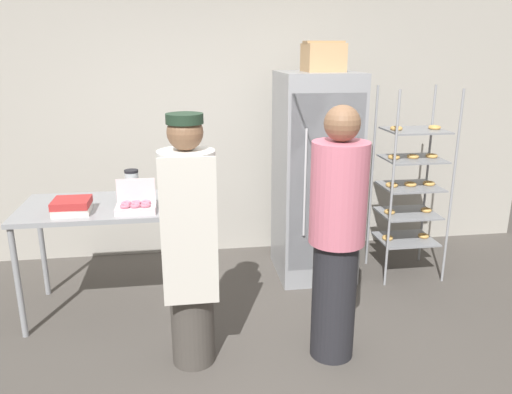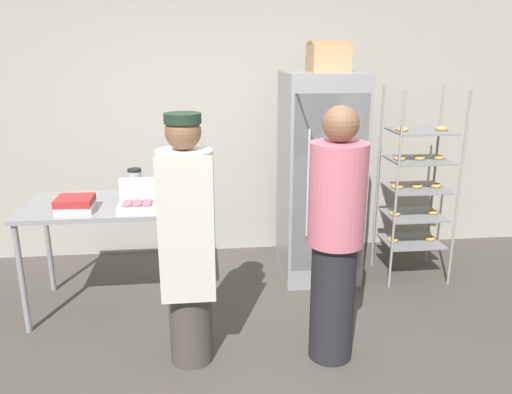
% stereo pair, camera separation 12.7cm
% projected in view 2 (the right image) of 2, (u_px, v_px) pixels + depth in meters
% --- Properties ---
extents(ground_plane, '(14.00, 14.00, 0.00)m').
position_uv_depth(ground_plane, '(265.00, 383.00, 3.19)').
color(ground_plane, '#4C4742').
extents(back_wall, '(6.40, 0.12, 3.10)m').
position_uv_depth(back_wall, '(237.00, 101.00, 4.97)').
color(back_wall, '#ADA89E').
rests_on(back_wall, ground_plane).
extents(refrigerator, '(0.68, 0.75, 1.87)m').
position_uv_depth(refrigerator, '(320.00, 178.00, 4.51)').
color(refrigerator, gray).
rests_on(refrigerator, ground_plane).
extents(baking_rack, '(0.58, 0.49, 1.74)m').
position_uv_depth(baking_rack, '(416.00, 187.00, 4.49)').
color(baking_rack, '#93969B').
rests_on(baking_rack, ground_plane).
extents(prep_counter, '(1.21, 0.76, 0.90)m').
position_uv_depth(prep_counter, '(105.00, 214.00, 3.93)').
color(prep_counter, gray).
rests_on(prep_counter, ground_plane).
extents(donut_box, '(0.29, 0.19, 0.23)m').
position_uv_depth(donut_box, '(138.00, 205.00, 3.71)').
color(donut_box, silver).
rests_on(donut_box, prep_counter).
extents(blender_pitcher, '(0.14, 0.14, 0.26)m').
position_uv_depth(blender_pitcher, '(135.00, 187.00, 3.93)').
color(blender_pitcher, black).
rests_on(blender_pitcher, prep_counter).
extents(binder_stack, '(0.27, 0.26, 0.10)m').
position_uv_depth(binder_stack, '(75.00, 204.00, 3.70)').
color(binder_stack, silver).
rests_on(binder_stack, prep_counter).
extents(cardboard_storage_box, '(0.33, 0.35, 0.25)m').
position_uv_depth(cardboard_storage_box, '(328.00, 57.00, 4.24)').
color(cardboard_storage_box, tan).
rests_on(cardboard_storage_box, refrigerator).
extents(person_baker, '(0.36, 0.38, 1.69)m').
position_uv_depth(person_baker, '(188.00, 240.00, 3.20)').
color(person_baker, '#47423D').
rests_on(person_baker, ground_plane).
extents(person_customer, '(0.37, 0.37, 1.73)m').
position_uv_depth(person_customer, '(335.00, 237.00, 3.24)').
color(person_customer, '#232328').
rests_on(person_customer, ground_plane).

